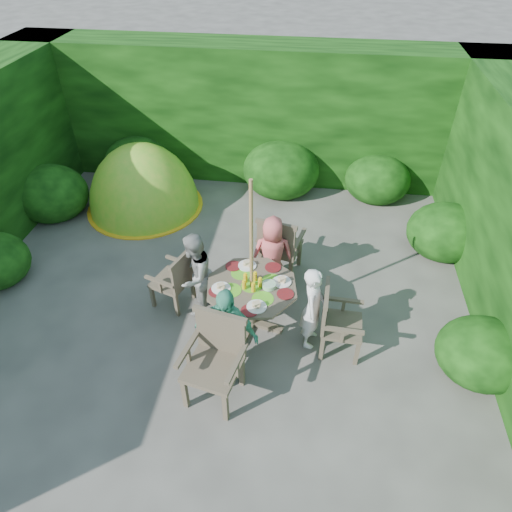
# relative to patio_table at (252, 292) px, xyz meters

# --- Properties ---
(ground) EXTENTS (60.00, 60.00, 0.00)m
(ground) POSITION_rel_patio_table_xyz_m (-0.56, 0.21, -0.58)
(ground) COLOR #484640
(ground) RESTS_ON ground
(hedge_enclosure) EXTENTS (9.00, 9.00, 2.50)m
(hedge_enclosure) POSITION_rel_patio_table_xyz_m (-0.56, 1.54, 0.67)
(hedge_enclosure) COLOR black
(hedge_enclosure) RESTS_ON ground
(patio_table) EXTENTS (1.43, 1.43, 0.83)m
(patio_table) POSITION_rel_patio_table_xyz_m (0.00, 0.00, 0.00)
(patio_table) COLOR #42382B
(patio_table) RESTS_ON ground
(parasol_pole) EXTENTS (0.05, 0.05, 2.20)m
(parasol_pole) POSITION_rel_patio_table_xyz_m (-0.00, 0.00, 0.52)
(parasol_pole) COLOR olive
(parasol_pole) RESTS_ON ground
(garden_chair_right) EXTENTS (0.51, 0.57, 0.91)m
(garden_chair_right) POSITION_rel_patio_table_xyz_m (1.06, -0.26, -0.10)
(garden_chair_right) COLOR #42382B
(garden_chair_right) RESTS_ON ground
(garden_chair_left) EXTENTS (0.60, 0.64, 0.87)m
(garden_chair_left) POSITION_rel_patio_table_xyz_m (-1.08, 0.24, -0.12)
(garden_chair_left) COLOR #42382B
(garden_chair_left) RESTS_ON ground
(garden_chair_back) EXTENTS (0.71, 0.65, 1.01)m
(garden_chair_back) POSITION_rel_patio_table_xyz_m (0.24, 1.06, -0.05)
(garden_chair_back) COLOR #42382B
(garden_chair_back) RESTS_ON ground
(garden_chair_front) EXTENTS (0.73, 0.68, 1.05)m
(garden_chair_front) POSITION_rel_patio_table_xyz_m (-0.25, -1.06, -0.03)
(garden_chair_front) COLOR #42382B
(garden_chair_front) RESTS_ON ground
(child_right) EXTENTS (0.33, 0.46, 1.18)m
(child_right) POSITION_rel_patio_table_xyz_m (0.78, -0.18, 0.00)
(child_right) COLOR white
(child_right) RESTS_ON ground
(child_left) EXTENTS (0.58, 0.68, 1.23)m
(child_left) POSITION_rel_patio_table_xyz_m (-0.78, 0.18, 0.03)
(child_left) COLOR gray
(child_left) RESTS_ON ground
(child_back) EXTENTS (0.62, 0.44, 1.19)m
(child_back) POSITION_rel_patio_table_xyz_m (0.18, 0.78, 0.01)
(child_back) COLOR #D35758
(child_back) RESTS_ON ground
(child_front) EXTENTS (0.81, 0.45, 1.30)m
(child_front) POSITION_rel_patio_table_xyz_m (-0.18, -0.78, 0.07)
(child_front) COLOR #49AC8A
(child_front) RESTS_ON ground
(dome_tent) EXTENTS (2.19, 2.19, 2.38)m
(dome_tent) POSITION_rel_patio_table_xyz_m (-2.36, 2.60, -0.58)
(dome_tent) COLOR #67C125
(dome_tent) RESTS_ON ground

